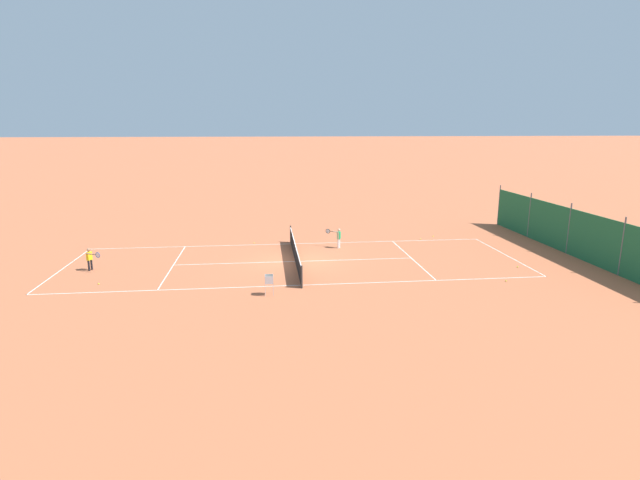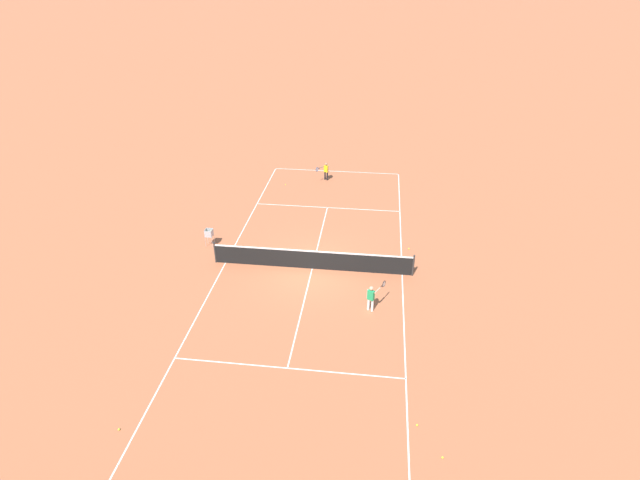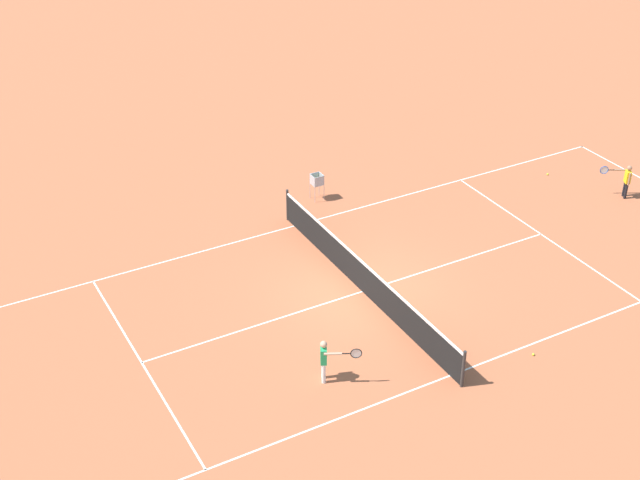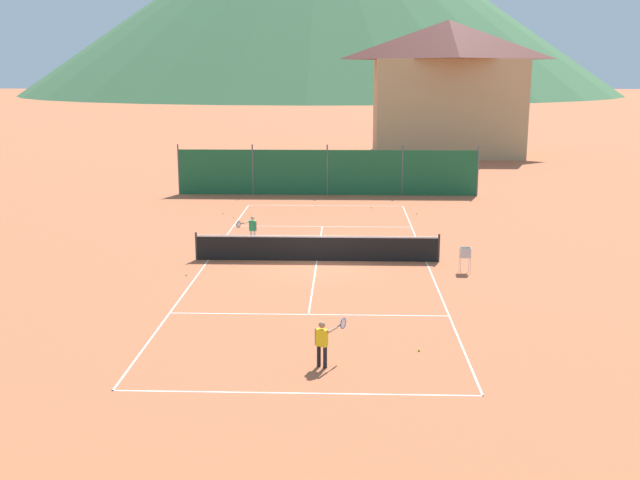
% 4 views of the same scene
% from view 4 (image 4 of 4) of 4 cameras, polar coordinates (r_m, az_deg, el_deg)
% --- Properties ---
extents(ground_plane, '(600.00, 600.00, 0.00)m').
position_cam_4_polar(ground_plane, '(28.13, -0.24, -1.59)').
color(ground_plane, '#B7603D').
extents(court_line_markings, '(8.25, 23.85, 0.01)m').
position_cam_4_polar(court_line_markings, '(28.13, -0.24, -1.59)').
color(court_line_markings, white).
rests_on(court_line_markings, ground).
extents(tennis_net, '(9.18, 0.08, 1.06)m').
position_cam_4_polar(tennis_net, '(28.01, -0.24, -0.60)').
color(tennis_net, '#2D2D2D').
rests_on(tennis_net, ground).
extents(windscreen_fence_far, '(17.28, 0.08, 2.90)m').
position_cam_4_polar(windscreen_fence_far, '(43.12, 0.55, 5.17)').
color(windscreen_fence_far, '#1E6038').
rests_on(windscreen_fence_far, ground).
extents(player_near_baseline, '(0.75, 0.86, 1.17)m').
position_cam_4_polar(player_near_baseline, '(30.86, -5.22, 0.94)').
color(player_near_baseline, white).
rests_on(player_near_baseline, ground).
extents(player_near_service, '(0.76, 0.84, 1.15)m').
position_cam_4_polar(player_near_service, '(18.03, 0.26, -7.63)').
color(player_near_service, black).
rests_on(player_near_service, ground).
extents(tennis_ball_mid_court, '(0.07, 0.07, 0.07)m').
position_cam_4_polar(tennis_ball_mid_court, '(36.64, -6.61, 1.73)').
color(tennis_ball_mid_court, '#CCE033').
rests_on(tennis_ball_mid_court, ground).
extents(tennis_ball_by_net_left, '(0.07, 0.07, 0.07)m').
position_cam_4_polar(tennis_ball_by_net_left, '(37.77, -7.38, 2.04)').
color(tennis_ball_by_net_left, '#CCE033').
rests_on(tennis_ball_by_net_left, ground).
extents(tennis_ball_alley_right, '(0.07, 0.07, 0.07)m').
position_cam_4_polar(tennis_ball_alley_right, '(19.36, 7.56, -8.31)').
color(tennis_ball_alley_right, '#CCE033').
rests_on(tennis_ball_alley_right, ground).
extents(tennis_ball_near_corner, '(0.07, 0.07, 0.07)m').
position_cam_4_polar(tennis_ball_near_corner, '(26.48, -10.15, -2.63)').
color(tennis_ball_near_corner, '#CCE033').
rests_on(tennis_ball_near_corner, ground).
extents(tennis_ball_far_corner, '(0.07, 0.07, 0.07)m').
position_cam_4_polar(tennis_ball_far_corner, '(39.19, 3.95, 2.50)').
color(tennis_ball_far_corner, '#CCE033').
rests_on(tennis_ball_far_corner, ground).
extents(tennis_ball_by_net_right, '(0.07, 0.07, 0.07)m').
position_cam_4_polar(tennis_ball_by_net_right, '(37.65, 7.37, 2.01)').
color(tennis_ball_by_net_right, '#CCE033').
rests_on(tennis_ball_by_net_right, ground).
extents(ball_hopper, '(0.36, 0.36, 0.89)m').
position_cam_4_polar(ball_hopper, '(26.88, 10.99, -1.06)').
color(ball_hopper, '#B7B7BC').
rests_on(ball_hopper, ground).
extents(alpine_chalet, '(13.00, 10.00, 11.20)m').
position_cam_4_polar(alpine_chalet, '(65.43, 9.61, 11.52)').
color(alpine_chalet, tan).
rests_on(alpine_chalet, ground).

